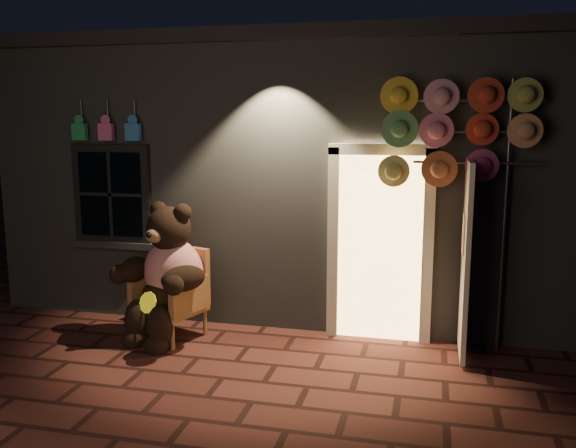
% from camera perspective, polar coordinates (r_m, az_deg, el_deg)
% --- Properties ---
extents(ground, '(60.00, 60.00, 0.00)m').
position_cam_1_polar(ground, '(6.07, -6.17, -14.13)').
color(ground, '#592922').
rests_on(ground, ground).
extents(shop_building, '(7.30, 5.95, 3.51)m').
position_cam_1_polar(shop_building, '(9.42, 1.83, 5.47)').
color(shop_building, slate).
rests_on(shop_building, ground).
extents(wicker_armchair, '(0.85, 0.82, 1.01)m').
position_cam_1_polar(wicker_armchair, '(7.08, -10.57, -6.34)').
color(wicker_armchair, '#A2643E').
rests_on(wicker_armchair, ground).
extents(teddy_bear, '(1.10, 1.03, 1.60)m').
position_cam_1_polar(teddy_bear, '(6.91, -11.27, -4.72)').
color(teddy_bear, red).
rests_on(teddy_bear, ground).
extents(hat_rack, '(1.63, 0.22, 2.87)m').
position_cam_1_polar(hat_rack, '(6.49, 15.41, 8.35)').
color(hat_rack, '#59595E').
rests_on(hat_rack, ground).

